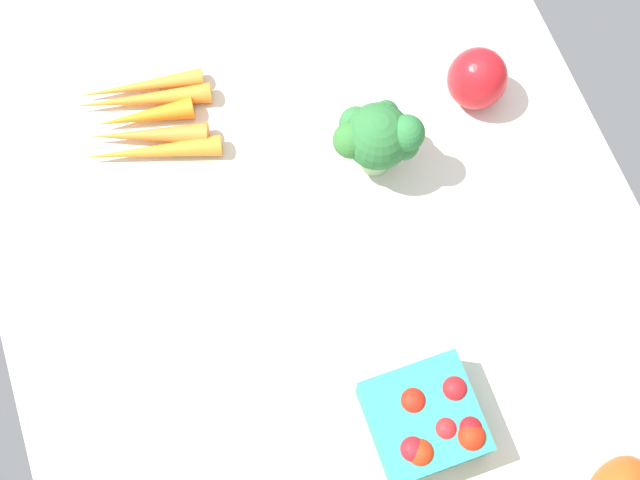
{
  "coord_description": "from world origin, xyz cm",
  "views": [
    {
      "loc": [
        30.54,
        -10.69,
        94.91
      ],
      "look_at": [
        0.0,
        0.0,
        4.0
      ],
      "focal_mm": 46.69,
      "sensor_mm": 36.0,
      "label": 1
    }
  ],
  "objects_px": {
    "bell_pepper_red": "(477,79)",
    "broccoli_head": "(378,137)",
    "carrot_bunch": "(146,120)",
    "berry_basket": "(426,421)"
  },
  "relations": [
    {
      "from": "broccoli_head",
      "to": "carrot_bunch",
      "type": "bearing_deg",
      "value": -119.51
    },
    {
      "from": "broccoli_head",
      "to": "bell_pepper_red",
      "type": "bearing_deg",
      "value": 107.01
    },
    {
      "from": "berry_basket",
      "to": "broccoli_head",
      "type": "bearing_deg",
      "value": 169.07
    },
    {
      "from": "bell_pepper_red",
      "to": "carrot_bunch",
      "type": "height_order",
      "value": "bell_pepper_red"
    },
    {
      "from": "bell_pepper_red",
      "to": "broccoli_head",
      "type": "bearing_deg",
      "value": -72.99
    },
    {
      "from": "berry_basket",
      "to": "carrot_bunch",
      "type": "bearing_deg",
      "value": -157.6
    },
    {
      "from": "bell_pepper_red",
      "to": "carrot_bunch",
      "type": "xyz_separation_m",
      "value": [
        -0.1,
        -0.4,
        -0.03
      ]
    },
    {
      "from": "bell_pepper_red",
      "to": "carrot_bunch",
      "type": "distance_m",
      "value": 0.41
    },
    {
      "from": "broccoli_head",
      "to": "berry_basket",
      "type": "height_order",
      "value": "broccoli_head"
    },
    {
      "from": "bell_pepper_red",
      "to": "broccoli_head",
      "type": "relative_size",
      "value": 0.74
    }
  ]
}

